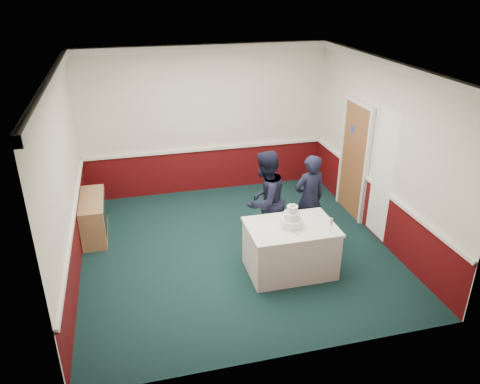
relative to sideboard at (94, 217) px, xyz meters
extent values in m
plane|color=#132A2E|center=(2.28, -1.09, -0.35)|extent=(5.00, 5.00, 0.00)
cube|color=silver|center=(2.28, 1.38, 1.15)|extent=(5.00, 0.05, 3.00)
cube|color=silver|center=(-0.20, -1.09, 1.15)|extent=(0.05, 5.00, 3.00)
cube|color=silver|center=(4.75, -1.09, 1.15)|extent=(0.05, 5.00, 3.00)
cube|color=white|center=(2.28, -1.09, 2.62)|extent=(5.00, 5.00, 0.05)
cube|color=#4D0A0C|center=(2.28, 1.39, 0.10)|extent=(5.00, 0.02, 0.90)
cube|color=white|center=(2.28, 1.38, 0.57)|extent=(4.98, 0.05, 0.06)
cube|color=white|center=(2.28, 1.37, 2.58)|extent=(5.00, 0.08, 0.12)
cube|color=olive|center=(4.74, -0.29, 0.70)|extent=(0.05, 0.90, 2.10)
cube|color=#234799|center=(4.71, -0.14, 1.27)|extent=(0.01, 0.12, 0.12)
cube|color=white|center=(4.70, -1.34, 0.85)|extent=(0.02, 0.60, 2.20)
cube|color=#9B6F4B|center=(0.00, 0.00, 0.00)|extent=(0.40, 1.20, 0.70)
cube|color=black|center=(0.20, 0.00, 0.05)|extent=(0.01, 1.00, 0.50)
cube|color=white|center=(2.94, -1.89, 0.03)|extent=(1.28, 0.88, 0.76)
cube|color=white|center=(2.94, -1.89, 0.42)|extent=(1.32, 0.92, 0.04)
cylinder|color=white|center=(2.94, -1.89, 0.50)|extent=(0.34, 0.34, 0.12)
cylinder|color=silver|center=(2.94, -1.89, 0.45)|extent=(0.35, 0.35, 0.03)
cylinder|color=white|center=(2.94, -1.89, 0.61)|extent=(0.24, 0.24, 0.11)
cylinder|color=silver|center=(2.94, -1.89, 0.57)|extent=(0.25, 0.25, 0.02)
cylinder|color=white|center=(2.94, -1.89, 0.72)|extent=(0.16, 0.16, 0.10)
cylinder|color=silver|center=(2.94, -1.89, 0.68)|extent=(0.17, 0.17, 0.02)
sphere|color=#EDE5C9|center=(2.94, -1.89, 0.79)|extent=(0.03, 0.03, 0.03)
sphere|color=#EDE5C9|center=(2.97, -1.88, 0.79)|extent=(0.03, 0.03, 0.03)
sphere|color=#EDE5C9|center=(2.92, -1.87, 0.79)|extent=(0.03, 0.03, 0.03)
sphere|color=#EDE5C9|center=(2.96, -1.91, 0.79)|extent=(0.03, 0.03, 0.03)
sphere|color=#EDE5C9|center=(2.91, -1.90, 0.79)|extent=(0.03, 0.03, 0.03)
cube|color=silver|center=(2.91, -2.09, 0.44)|extent=(0.10, 0.21, 0.00)
cylinder|color=silver|center=(3.44, -2.17, 0.44)|extent=(0.05, 0.05, 0.01)
cylinder|color=silver|center=(3.44, -2.17, 0.49)|extent=(0.01, 0.01, 0.09)
cylinder|color=silver|center=(3.44, -2.17, 0.59)|extent=(0.04, 0.04, 0.11)
imported|color=black|center=(2.77, -1.09, 0.50)|extent=(1.04, 1.01, 1.69)
imported|color=black|center=(3.54, -1.09, 0.43)|extent=(0.62, 0.46, 1.56)
camera|label=1|loc=(0.70, -7.60, 3.84)|focal=35.00mm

